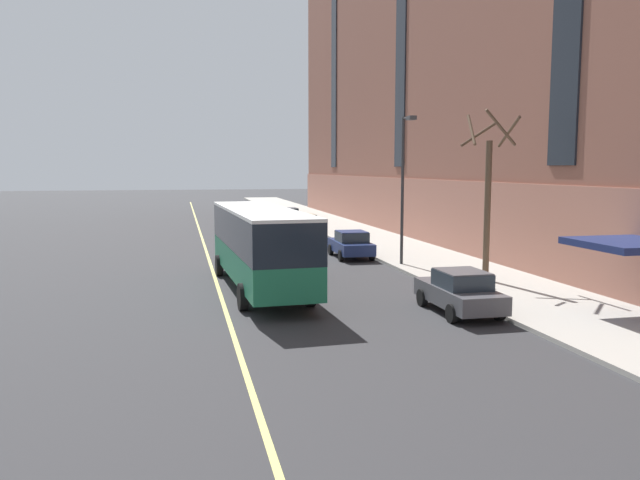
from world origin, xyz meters
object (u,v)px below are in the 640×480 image
Objects in this scene: parked_car_darkgray_4 at (288,216)px; street_tree_mid_block at (488,194)px; street_lamp at (404,176)px; city_bus at (259,243)px; parked_car_darkgray_2 at (460,292)px; parked_car_champagne_5 at (304,224)px; parked_car_navy_0 at (351,244)px.

parked_car_darkgray_4 is 31.21m from street_tree_mid_block.
city_bus is at bearing -150.47° from street_lamp.
parked_car_darkgray_4 is (6.38, 30.25, -1.24)m from city_bus.
parked_car_champagne_5 is (-0.08, 27.89, -0.00)m from parked_car_darkgray_2.
parked_car_navy_0 is 10.31m from street_tree_mid_block.
parked_car_champagne_5 is (-0.02, 13.68, -0.00)m from parked_car_navy_0.
parked_car_navy_0 is at bearing -89.92° from parked_car_champagne_5.
parked_car_darkgray_2 is 11.16m from street_lamp.
street_lamp is at bearing 80.86° from parked_car_darkgray_2.
parked_car_navy_0 and parked_car_champagne_5 have the same top height.
parked_car_darkgray_2 is 0.57× the size of street_tree_mid_block.
parked_car_darkgray_4 is at bearing 96.86° from street_tree_mid_block.
parked_car_darkgray_4 is 1.02× the size of parked_car_champagne_5.
parked_car_champagne_5 is 0.57× the size of street_lamp.
parked_car_darkgray_4 is at bearing 78.09° from city_bus.
parked_car_darkgray_4 is 8.09m from parked_car_champagne_5.
city_bus is 1.58× the size of street_lamp.
street_lamp is (1.72, -3.92, 3.97)m from parked_car_navy_0.
parked_car_darkgray_2 is 0.56× the size of street_lamp.
parked_car_darkgray_2 is at bearing -89.74° from parked_car_navy_0.
street_tree_mid_block reaches higher than city_bus.
parked_car_champagne_5 is at bearing 95.65° from street_lamp.
parked_car_darkgray_4 is 26.04m from street_lamp.
parked_car_navy_0 and parked_car_darkgray_2 have the same top height.
street_tree_mid_block reaches higher than parked_car_darkgray_2.
street_tree_mid_block reaches higher than parked_car_champagne_5.
parked_car_darkgray_2 is at bearing -125.56° from street_tree_mid_block.
street_lamp reaches higher than parked_car_darkgray_4.
street_lamp reaches higher than street_tree_mid_block.
parked_car_darkgray_4 is at bearing 93.73° from street_lamp.
city_bus reaches higher than parked_car_champagne_5.
street_tree_mid_block is (3.69, 5.16, 3.22)m from parked_car_darkgray_2.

